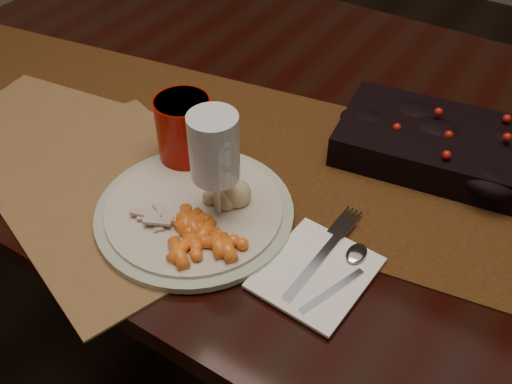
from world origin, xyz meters
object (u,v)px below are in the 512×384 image
Objects in this scene: baby_carrots at (201,241)px; dining_table at (307,262)px; mashed_potatoes at (222,188)px; napkin at (316,273)px; centerpiece at (455,144)px; dinner_plate at (195,211)px; turkey_shreds at (157,215)px; red_cup at (185,133)px; placemat_main at (116,195)px; wine_glass at (216,173)px.

dining_table is at bearing 90.30° from baby_carrots.
mashed_potatoes is 0.49× the size of napkin.
napkin is at bearing -102.48° from centerpiece.
turkey_shreds is at bearing -122.78° from dinner_plate.
red_cup is (-0.14, 0.15, 0.04)m from baby_carrots.
mashed_potatoes reaches higher than dinner_plate.
red_cup is at bearing 88.30° from placemat_main.
placemat_main is 1.45× the size of dinner_plate.
wine_glass is (0.01, -0.03, 0.06)m from mashed_potatoes.
centerpiece is 0.45m from baby_carrots.
dining_table is at bearing -172.69° from centerpiece.
baby_carrots is at bearing -46.60° from red_cup.
napkin is at bearing 10.79° from turkey_shreds.
baby_carrots is at bearing -45.39° from dinner_plate.
dinner_plate is (-0.05, -0.30, 0.39)m from dining_table.
napkin is (-0.07, -0.34, -0.03)m from centerpiece.
placemat_main is (-0.19, -0.33, 0.38)m from dining_table.
dining_table is 14.74× the size of red_cup.
centerpiece reaches higher than baby_carrots.
red_cup reaches higher than centerpiece.
dining_table is at bearing 80.17° from dinner_plate.
placemat_main is at bearing 170.32° from turkey_shreds.
napkin is at bearing -63.04° from dining_table.
turkey_shreds is at bearing -165.54° from napkin.
turkey_shreds is 0.16m from red_cup.
mashed_potatoes is at bearing -96.23° from dining_table.
dining_table is at bearing 80.13° from placemat_main.
mashed_potatoes is at bearing 59.04° from dinner_plate.
wine_glass reaches higher than dinner_plate.
turkey_shreds is at bearing -129.43° from centerpiece.
turkey_shreds is (0.10, -0.02, 0.02)m from placemat_main.
mashed_potatoes is (-0.03, -0.26, 0.42)m from dining_table.
placemat_main is 0.18m from mashed_potatoes.
mashed_potatoes is (0.02, 0.04, 0.03)m from dinner_plate.
red_cup is at bearing 132.67° from dinner_plate.
dinner_plate is 0.06m from turkey_shreds.
napkin reaches higher than placemat_main.
napkin is at bearing -17.98° from red_cup.
placemat_main is (-0.42, -0.36, -0.04)m from centerpiece.
baby_carrots is (-0.23, -0.39, -0.01)m from centerpiece.
mashed_potatoes reaches higher than dining_table.
mashed_potatoes is 0.19m from napkin.
mashed_potatoes is (0.16, 0.07, 0.04)m from placemat_main.
centerpiece is (0.23, 0.03, 0.42)m from dining_table.
red_cup is at bearing 154.00° from mashed_potatoes.
centerpiece reaches higher than turkey_shreds.
turkey_shreds reaches higher than dining_table.
dinner_plate is at bearing 134.61° from baby_carrots.
baby_carrots is 0.10m from mashed_potatoes.
napkin is at bearing 19.02° from baby_carrots.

